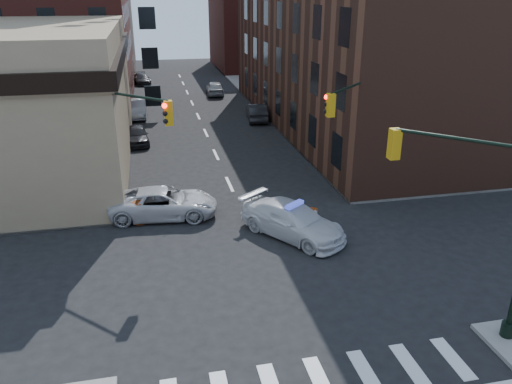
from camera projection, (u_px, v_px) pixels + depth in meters
name	position (u px, v px, depth m)	size (l,w,h in m)	color
ground	(268.00, 267.00, 21.28)	(140.00, 140.00, 0.00)	black
sidewalk_ne	(400.00, 95.00, 55.41)	(34.00, 54.50, 0.15)	gray
commercial_row_ne	(357.00, 41.00, 41.56)	(14.00, 34.00, 14.00)	#4F2C1F
filler_nw	(59.00, 12.00, 71.28)	(20.00, 18.00, 16.00)	brown
filler_ne	(269.00, 26.00, 74.28)	(16.00, 16.00, 12.00)	#57201B
signal_pole_se	(495.00, 208.00, 15.73)	(5.40, 5.27, 8.00)	black
signal_pole_nw	(120.00, 143.00, 23.34)	(3.58, 3.67, 8.00)	black
signal_pole_ne	(354.00, 129.00, 25.64)	(3.67, 3.58, 8.00)	black
tree_ne_near	(282.00, 79.00, 44.98)	(3.00, 3.00, 4.85)	black
tree_ne_far	(262.00, 67.00, 52.22)	(3.00, 3.00, 4.85)	black
police_car	(293.00, 220.00, 23.74)	(2.23, 5.47, 1.59)	silver
pickup	(164.00, 203.00, 25.76)	(2.55, 5.53, 1.54)	silver
parked_car_wnear	(137.00, 135.00, 38.08)	(1.62, 4.03, 1.37)	black
parked_car_wfar	(137.00, 109.00, 45.99)	(1.69, 4.83, 1.59)	gray
parked_car_wdeep	(142.00, 79.00, 62.29)	(1.79, 4.40, 1.28)	black
parked_car_enear	(257.00, 112.00, 44.90)	(1.62, 4.64, 1.53)	black
parked_car_efar	(215.00, 88.00, 55.79)	(1.82, 4.52, 1.54)	gray
pedestrian_a	(50.00, 210.00, 24.48)	(0.58, 0.38, 1.59)	black
pedestrian_c	(2.00, 196.00, 26.21)	(0.92, 0.38, 1.57)	#202730
barrel_road	(313.00, 217.00, 24.90)	(0.49, 0.49, 0.88)	#F2350B
barrel_bank	(139.00, 213.00, 25.10)	(0.63, 0.63, 1.13)	#F14A0B
barricade_nw_a	(111.00, 208.00, 25.49)	(1.29, 0.64, 0.97)	#CA6309
barricade_nw_b	(8.00, 205.00, 25.95)	(1.23, 0.62, 0.93)	red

